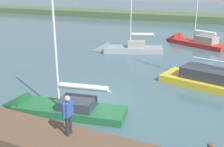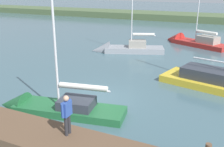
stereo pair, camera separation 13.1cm
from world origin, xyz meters
The scene contains 7 objects.
ground_plane centered at (0.00, 0.00, 0.00)m, with size 200.00×200.00×0.00m, color #42606B.
far_shoreline centered at (0.00, -40.28, 0.00)m, with size 180.00×8.00×2.40m, color #4C603D.
dock_pier centered at (0.00, 5.24, 0.35)m, with size 18.83×2.12×0.70m, color brown.
sailboat_far_left centered at (3.10, -11.25, 0.15)m, with size 7.28×4.32×9.02m.
sailboat_far_right centered at (1.32, 2.38, 0.11)m, with size 7.08×2.89×7.26m.
sailboat_behind_pier centered at (-2.30, -17.84, 0.22)m, with size 7.76×5.17×8.14m.
person_on_dock centered at (-1.48, 4.87, 1.64)m, with size 0.23×0.63×1.63m.
Camera 2 is at (-6.91, 12.32, 6.20)m, focal length 42.39 mm.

